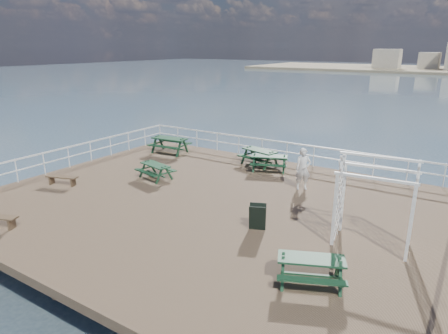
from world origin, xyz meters
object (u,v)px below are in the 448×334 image
flat_bench_near (62,178)px  person (303,169)px  trellis_arbor (374,207)px  picnic_table_b (260,154)px  picnic_table_a (170,142)px  picnic_table_d (155,168)px  picnic_table_e (311,265)px  picnic_table_c (269,160)px

flat_bench_near → person: 10.55m
trellis_arbor → picnic_table_b: bearing=135.2°
picnic_table_a → flat_bench_near: (-0.36, -6.89, -0.32)m
picnic_table_a → picnic_table_b: picnic_table_a is taller
picnic_table_a → picnic_table_d: picnic_table_a is taller
picnic_table_d → picnic_table_e: picnic_table_e is taller
picnic_table_b → picnic_table_c: (0.85, -0.60, -0.03)m
picnic_table_a → trellis_arbor: size_ratio=0.77×
picnic_table_a → picnic_table_c: bearing=-5.2°
picnic_table_a → picnic_table_e: size_ratio=1.03×
picnic_table_d → flat_bench_near: (-2.83, -2.96, -0.18)m
trellis_arbor → picnic_table_a: bearing=152.5°
picnic_table_c → trellis_arbor: 8.08m
picnic_table_a → trellis_arbor: trellis_arbor is taller
picnic_table_a → person: person is taller
picnic_table_e → trellis_arbor: size_ratio=0.74×
picnic_table_a → picnic_table_c: (6.34, 0.05, -0.09)m
picnic_table_b → picnic_table_e: size_ratio=1.02×
flat_bench_near → picnic_table_c: bearing=27.5°
flat_bench_near → person: bearing=11.7°
picnic_table_e → picnic_table_c: bearing=99.2°
picnic_table_e → person: (-2.92, 6.59, 0.37)m
picnic_table_d → person: person is taller
trellis_arbor → flat_bench_near: bearing=-177.3°
picnic_table_d → picnic_table_e: bearing=-11.8°
picnic_table_d → person: size_ratio=1.02×
picnic_table_a → picnic_table_b: size_ratio=1.01×
picnic_table_c → person: (2.41, -1.64, 0.35)m
flat_bench_near → person: person is taller
picnic_table_d → picnic_table_a: bearing=135.1°
picnic_table_b → picnic_table_e: bearing=-40.9°
picnic_table_e → person: bearing=90.2°
trellis_arbor → person: 5.17m
picnic_table_a → person: size_ratio=1.22×
flat_bench_near → trellis_arbor: size_ratio=0.52×
picnic_table_b → picnic_table_d: 5.48m
picnic_table_d → flat_bench_near: size_ratio=1.24×
picnic_table_d → picnic_table_e: 10.13m
picnic_table_d → picnic_table_b: bearing=69.6°
trellis_arbor → picnic_table_c: bearing=134.6°
picnic_table_a → picnic_table_b: 5.53m
picnic_table_a → flat_bench_near: 6.91m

